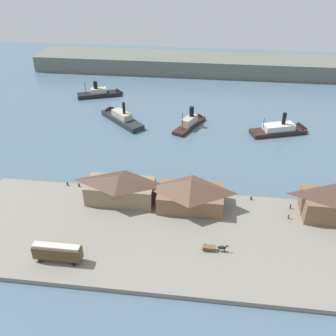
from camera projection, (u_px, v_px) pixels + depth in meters
ground_plane at (189, 187)px, 110.11m from camera, size 320.00×320.00×0.00m
quay_promenade at (182, 237)px, 91.21m from camera, size 110.00×36.00×1.20m
seawall_edge at (188, 193)px, 106.81m from camera, size 110.00×0.80×1.00m
ferry_shed_east_terminal at (120, 188)px, 101.09m from camera, size 18.28×9.02×7.54m
ferry_shed_west_terminal at (191, 193)px, 98.49m from camera, size 17.30×10.69×8.26m
street_tram at (57, 252)px, 82.39m from camera, size 10.73×2.51×4.47m
horse_cart at (214, 247)px, 85.91m from camera, size 5.79×1.41×1.87m
pedestrian_standing_center at (290, 206)px, 99.30m from camera, size 0.38×0.38×1.55m
pedestrian_near_east_shed at (289, 216)px, 95.76m from camera, size 0.38×0.38×1.52m
mooring_post_center_east at (251, 198)px, 102.75m from camera, size 0.44×0.44×0.90m
mooring_post_east at (79, 185)px, 108.14m from camera, size 0.44×0.44×0.90m
mooring_post_west at (67, 184)px, 108.64m from camera, size 0.44×0.44×0.90m
ferry_departing_north at (192, 122)px, 145.34m from camera, size 12.23×19.86×9.39m
ferry_near_quay at (119, 117)px, 149.29m from camera, size 21.16×20.67×10.17m
ferry_outer_harbor at (104, 93)px, 171.84m from camera, size 21.18×12.04×8.81m
ferry_moored_east at (285, 129)px, 139.69m from camera, size 22.89×12.63×9.94m
far_headland at (205, 64)px, 200.93m from camera, size 180.00×24.00×8.00m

